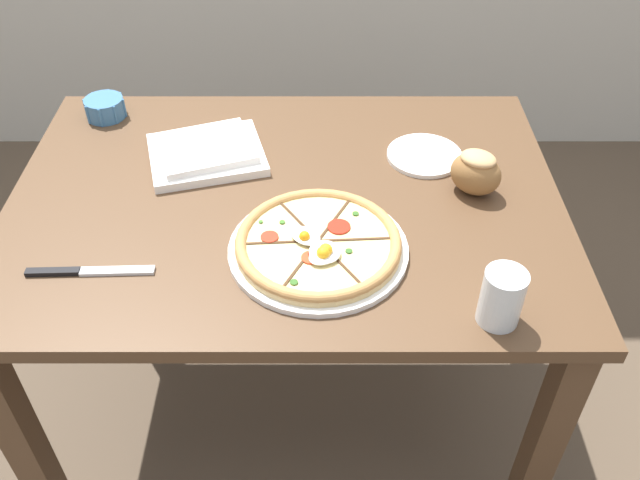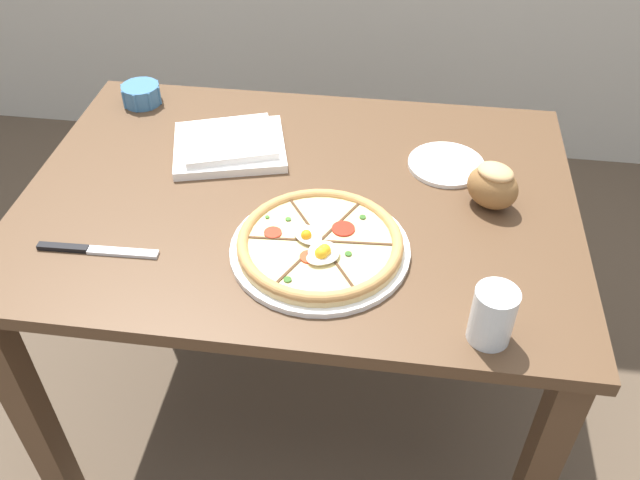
% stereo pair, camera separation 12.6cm
% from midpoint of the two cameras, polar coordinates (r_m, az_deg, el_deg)
% --- Properties ---
extents(ground_plane, '(12.00, 12.00, 0.00)m').
position_cam_midpoint_polar(ground_plane, '(1.95, 0.53, -13.24)').
color(ground_plane, brown).
extents(dining_table, '(1.16, 0.83, 0.72)m').
position_cam_midpoint_polar(dining_table, '(1.49, 0.67, 0.54)').
color(dining_table, '#513823').
rests_on(dining_table, ground_plane).
extents(pizza, '(0.34, 0.34, 0.05)m').
position_cam_midpoint_polar(pizza, '(1.27, 2.84, -0.52)').
color(pizza, white).
rests_on(pizza, dining_table).
extents(ramekin_bowl, '(0.10, 0.10, 0.05)m').
position_cam_midpoint_polar(ramekin_bowl, '(1.76, -12.82, 11.86)').
color(ramekin_bowl, teal).
rests_on(ramekin_bowl, dining_table).
extents(napkin_folded, '(0.29, 0.27, 0.04)m').
position_cam_midpoint_polar(napkin_folded, '(1.55, -5.33, 7.93)').
color(napkin_folded, white).
rests_on(napkin_folded, dining_table).
extents(bread_piece_near, '(0.13, 0.13, 0.10)m').
position_cam_midpoint_polar(bread_piece_near, '(1.42, 16.85, 4.34)').
color(bread_piece_near, olive).
rests_on(bread_piece_near, dining_table).
extents(knife_main, '(0.23, 0.03, 0.01)m').
position_cam_midpoint_polar(knife_main, '(1.33, -15.81, -0.94)').
color(knife_main, silver).
rests_on(knife_main, dining_table).
extents(water_glass, '(0.07, 0.07, 0.11)m').
position_cam_midpoint_polar(water_glass, '(1.15, 17.38, -6.44)').
color(water_glass, white).
rests_on(water_glass, dining_table).
extents(side_saucer, '(0.17, 0.17, 0.01)m').
position_cam_midpoint_polar(side_saucer, '(1.54, 12.93, 6.12)').
color(side_saucer, white).
rests_on(side_saucer, dining_table).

